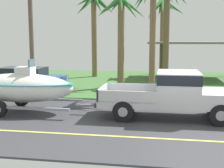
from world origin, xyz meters
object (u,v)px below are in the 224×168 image
palm_tree_far_left (167,6)px  palm_tree_far_right (153,2)px  boat_on_trailer (20,87)px  pickup_truck_towing (177,92)px  palm_tree_near_left (94,15)px  palm_tree_near_right (121,18)px  utility_pole (31,23)px  carport_awning (194,44)px  palm_tree_mid (163,12)px  parked_sedan_far (26,79)px

palm_tree_far_left → palm_tree_far_right: 4.63m
boat_on_trailer → palm_tree_far_left: (6.10, 8.92, 4.16)m
pickup_truck_towing → palm_tree_far_left: bearing=92.7°
boat_on_trailer → pickup_truck_towing: bearing=0.0°
palm_tree_near_left → palm_tree_near_right: bearing=-60.4°
pickup_truck_towing → utility_pole: bearing=154.1°
boat_on_trailer → palm_tree_near_right: size_ratio=0.99×
palm_tree_near_right → utility_pole: utility_pole is taller
carport_awning → palm_tree_far_right: bearing=-109.7°
carport_awning → palm_tree_mid: bearing=151.8°
palm_tree_near_right → utility_pole: 5.68m
palm_tree_far_left → boat_on_trailer: bearing=-124.4°
boat_on_trailer → palm_tree_mid: bearing=67.2°
pickup_truck_towing → palm_tree_near_right: size_ratio=0.93×
palm_tree_mid → palm_tree_far_right: (-0.42, -9.43, -0.24)m
palm_tree_near_right → palm_tree_far_left: bearing=28.9°
palm_tree_mid → parked_sedan_far: bearing=-133.9°
palm_tree_mid → palm_tree_near_right: bearing=-111.4°
boat_on_trailer → palm_tree_near_right: bearing=66.1°
boat_on_trailer → palm_tree_near_left: (0.48, 12.24, 3.94)m
palm_tree_near_right → palm_tree_mid: bearing=68.6°
carport_awning → palm_tree_far_left: bearing=-121.5°
pickup_truck_towing → utility_pole: (-7.59, 3.68, 2.93)m
pickup_truck_towing → palm_tree_near_left: size_ratio=0.82×
parked_sedan_far → palm_tree_near_right: 6.93m
palm_tree_near_left → palm_tree_far_left: palm_tree_far_left is taller
palm_tree_near_right → parked_sedan_far: bearing=-160.8°
utility_pole → palm_tree_far_right: bearing=6.0°
pickup_truck_towing → carport_awning: carport_awning is taller
pickup_truck_towing → palm_tree_near_left: palm_tree_near_left is taller
carport_awning → palm_tree_far_left: palm_tree_far_left is taller
palm_tree_far_right → parked_sedan_far: bearing=172.1°
parked_sedan_far → utility_pole: size_ratio=0.61×
palm_tree_near_left → palm_tree_near_right: (2.78, -4.88, -0.63)m
palm_tree_far_right → palm_tree_near_left: bearing=121.8°
palm_tree_near_right → palm_tree_mid: (2.52, 6.44, 0.85)m
utility_pole → palm_tree_mid: bearing=55.9°
pickup_truck_towing → boat_on_trailer: 6.53m
boat_on_trailer → palm_tree_near_right: palm_tree_near_right is taller
pickup_truck_towing → palm_tree_mid: bearing=93.1°
palm_tree_far_right → palm_tree_mid: bearing=87.4°
palm_tree_near_right → palm_tree_far_left: palm_tree_far_left is taller
palm_tree_mid → utility_pole: size_ratio=0.84×
carport_awning → palm_tree_mid: (-2.48, 1.33, 2.47)m
pickup_truck_towing → carport_awning: 12.70m
pickup_truck_towing → palm_tree_near_left: bearing=116.3°
pickup_truck_towing → palm_tree_near_left: 14.21m
palm_tree_near_right → utility_pole: (-4.32, -3.67, -0.41)m
utility_pole → palm_tree_near_right: bearing=40.4°
palm_tree_near_left → parked_sedan_far: bearing=-112.0°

